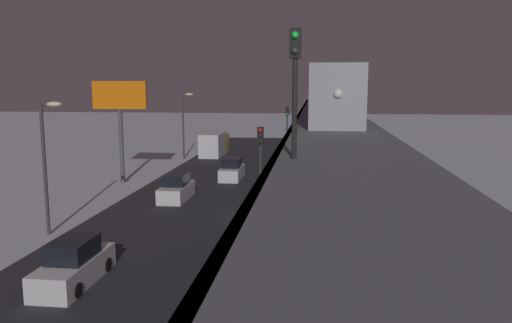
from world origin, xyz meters
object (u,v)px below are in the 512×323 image
Objects in this scene: traffic_light_far at (296,114)px; sedan_white_2 at (176,189)px; subway_train at (325,89)px; traffic_light_mid at (287,128)px; rail_signal at (295,71)px; sedan_white at (74,266)px; sedan_white_3 at (232,170)px; traffic_light_near at (260,169)px; box_truck at (214,144)px; commercial_billboard at (120,105)px.

sedan_white_2 is at bearing 79.25° from traffic_light_far.
subway_train is 12.97m from traffic_light_mid.
rail_signal reaches higher than sedan_white_2.
sedan_white is (9.68, -4.09, -8.20)m from rail_signal.
rail_signal is 30.82m from sedan_white_3.
rail_signal is 0.92× the size of sedan_white_3.
traffic_light_near reaches higher than sedan_white_2.
traffic_light_mid is at bearing 135.43° from box_truck.
sedan_white_2 is (9.68, -20.28, -8.19)m from rail_signal.
traffic_light_near is (2.18, -10.11, -4.79)m from rail_signal.
traffic_light_near is (-9.50, 34.19, 2.85)m from box_truck.
sedan_white is 0.74× the size of traffic_light_far.
rail_signal is (1.74, 46.69, 0.95)m from subway_train.
sedan_white is at bearing 92.85° from box_truck.
subway_train is 15.56× the size of sedan_white.
box_truck is at bearing -103.87° from commercial_billboard.
sedan_white_2 is 0.50× the size of commercial_billboard.
traffic_light_near is at bearing -75.96° from sedan_white_3.
traffic_light_near is 21.38m from commercial_billboard.
traffic_light_mid is 0.72× the size of commercial_billboard.
sedan_white_2 is 10.58m from commercial_billboard.
sedan_white_3 is 0.59× the size of box_truck.
subway_train is 8.32× the size of commercial_billboard.
box_truck is at bearing 10.10° from subway_train.
rail_signal is at bearing 121.86° from commercial_billboard.
rail_signal reaches higher than traffic_light_mid.
commercial_billboard reaches higher than sedan_white.
rail_signal is at bearing 115.51° from sedan_white_2.
traffic_light_mid is (2.18, -34.94, -4.79)m from rail_signal.
sedan_white_3 is at bearing -162.91° from commercial_billboard.
sedan_white_2 is 1.03× the size of sedan_white_3.
box_truck is (11.68, -44.30, -7.64)m from rail_signal.
sedan_white_3 is (6.88, -28.90, -8.19)m from rail_signal.
traffic_light_mid is 1.00× the size of traffic_light_far.
subway_train reaches higher than traffic_light_near.
traffic_light_near is (-7.50, -6.02, 3.41)m from sedan_white.
box_truck is at bearing -85.24° from sedan_white_2.
rail_signal reaches higher than traffic_light_far.
traffic_light_mid is at bearing 90.00° from traffic_light_far.
traffic_light_mid is (-7.50, -14.66, 3.40)m from sedan_white_2.
sedan_white_2 and sedan_white_3 have the same top height.
traffic_light_far reaches higher than sedan_white_3.
commercial_billboard is (6.51, -21.95, 6.04)m from sedan_white.
sedan_white_2 is 24.11m from box_truck.
box_truck is 1.16× the size of traffic_light_near.
rail_signal is at bearing 104.77° from box_truck.
traffic_light_near is at bearing -77.85° from rail_signal.
traffic_light_mid is at bearing 71.55° from subway_train.
rail_signal is 0.89× the size of sedan_white_2.
sedan_white is 0.74× the size of traffic_light_mid.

